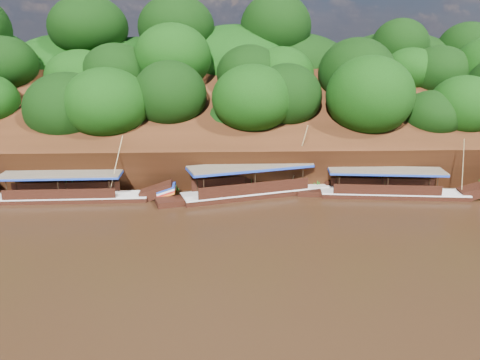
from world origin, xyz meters
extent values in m
plane|color=black|center=(0.00, 0.00, 0.00)|extent=(160.00, 160.00, 0.00)
cube|color=black|center=(0.00, 16.00, 3.50)|extent=(120.00, 16.12, 13.64)
cube|color=black|center=(0.00, 26.00, 0.00)|extent=(120.00, 24.00, 12.00)
ellipsoid|color=#123508|center=(-6.00, 15.00, 3.50)|extent=(18.00, 8.00, 6.40)
ellipsoid|color=#123508|center=(0.00, 23.00, 9.20)|extent=(24.00, 11.00, 8.40)
cube|color=black|center=(13.23, 7.69, 0.00)|extent=(11.77, 3.23, 0.82)
cube|color=silver|center=(13.23, 7.69, 0.39)|extent=(11.78, 3.29, 0.09)
cube|color=black|center=(19.73, 6.98, 0.64)|extent=(2.88, 1.78, 1.59)
cube|color=brown|center=(12.51, 7.76, 2.19)|extent=(9.30, 3.26, 0.11)
cube|color=#18369E|center=(12.51, 7.76, 2.08)|extent=(9.30, 3.26, 0.16)
cylinder|color=tan|center=(18.15, 6.70, 2.75)|extent=(0.97, 1.07, 4.50)
cube|color=black|center=(2.42, 8.46, 0.00)|extent=(12.83, 5.88, 0.95)
cube|color=silver|center=(2.42, 8.46, 0.46)|extent=(12.85, 5.94, 0.11)
cube|color=black|center=(9.26, 10.51, 0.74)|extent=(3.39, 2.54, 1.79)
cube|color=#18369E|center=(10.02, 10.73, 1.06)|extent=(2.02, 2.19, 0.65)
cube|color=red|center=(10.02, 10.73, 0.70)|extent=(2.02, 2.19, 0.65)
cube|color=brown|center=(1.66, 8.23, 2.55)|extent=(10.29, 5.42, 0.13)
cube|color=#18369E|center=(1.66, 8.23, 2.42)|extent=(10.29, 5.42, 0.19)
cylinder|color=tan|center=(5.64, 8.76, 3.18)|extent=(1.04, 1.37, 5.20)
cube|color=black|center=(-12.44, 7.67, 0.00)|extent=(11.83, 2.23, 0.80)
cube|color=silver|center=(-12.44, 7.67, 0.38)|extent=(11.83, 2.29, 0.09)
cube|color=black|center=(-5.81, 7.82, 0.63)|extent=(2.80, 1.54, 1.58)
cube|color=#18369E|center=(-5.07, 7.84, 0.89)|extent=(1.48, 1.57, 0.59)
cube|color=red|center=(-5.07, 7.84, 0.59)|extent=(1.48, 1.57, 0.59)
cube|color=brown|center=(-13.18, 7.65, 2.15)|extent=(9.28, 2.47, 0.11)
cube|color=#18369E|center=(-13.18, 7.65, 2.05)|extent=(9.28, 2.47, 0.16)
cylinder|color=tan|center=(-8.86, 7.57, 2.81)|extent=(1.15, 1.51, 4.50)
cone|color=#1F6B1A|center=(-12.80, 9.69, 0.88)|extent=(1.50, 1.50, 1.75)
cone|color=#1F6B1A|center=(-5.00, 9.80, 0.86)|extent=(1.50, 1.50, 1.72)
cone|color=#1F6B1A|center=(1.16, 9.50, 0.92)|extent=(1.50, 1.50, 1.84)
cone|color=#1F6B1A|center=(6.99, 9.80, 1.09)|extent=(1.50, 1.50, 2.18)
cone|color=#1F6B1A|center=(12.47, 8.92, 0.75)|extent=(1.50, 1.50, 1.50)
cone|color=#1F6B1A|center=(21.13, 9.91, 0.85)|extent=(1.50, 1.50, 1.71)
camera|label=1|loc=(-0.55, -27.85, 11.85)|focal=35.00mm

